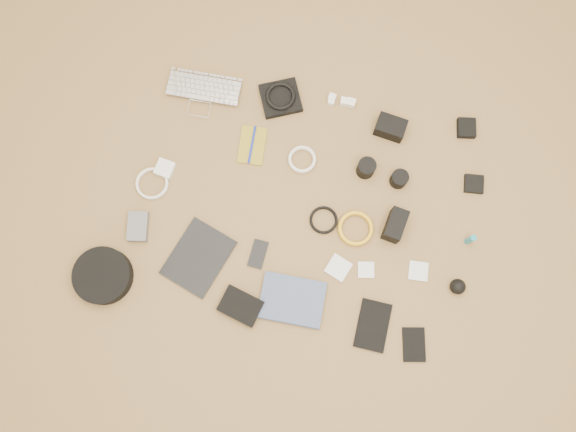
% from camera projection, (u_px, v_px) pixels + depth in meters
% --- Properties ---
extents(room_shell, '(4.04, 4.04, 2.58)m').
position_uv_depth(room_shell, '(295.00, 49.00, 0.96)').
color(room_shell, olive).
rests_on(room_shell, ground).
extents(laptop, '(0.30, 0.22, 0.02)m').
position_uv_depth(laptop, '(202.00, 97.00, 2.27)').
color(laptop, silver).
rests_on(laptop, ground).
extents(headphone_pouch, '(0.20, 0.20, 0.03)m').
position_uv_depth(headphone_pouch, '(281.00, 98.00, 2.27)').
color(headphone_pouch, black).
rests_on(headphone_pouch, ground).
extents(headphones, '(0.15, 0.15, 0.02)m').
position_uv_depth(headphones, '(280.00, 96.00, 2.25)').
color(headphones, black).
rests_on(headphones, headphone_pouch).
extents(charger_a, '(0.03, 0.03, 0.03)m').
position_uv_depth(charger_a, '(332.00, 98.00, 2.27)').
color(charger_a, white).
rests_on(charger_a, ground).
extents(charger_b, '(0.04, 0.04, 0.03)m').
position_uv_depth(charger_b, '(351.00, 103.00, 2.26)').
color(charger_b, white).
rests_on(charger_b, ground).
extents(charger_c, '(0.03, 0.03, 0.03)m').
position_uv_depth(charger_c, '(344.00, 102.00, 2.26)').
color(charger_c, white).
rests_on(charger_c, ground).
extents(charger_d, '(0.03, 0.03, 0.02)m').
position_uv_depth(charger_d, '(331.00, 102.00, 2.27)').
color(charger_d, white).
rests_on(charger_d, ground).
extents(dslr_camera, '(0.12, 0.09, 0.07)m').
position_uv_depth(dslr_camera, '(390.00, 128.00, 2.22)').
color(dslr_camera, black).
rests_on(dslr_camera, ground).
extents(lens_pouch, '(0.08, 0.09, 0.03)m').
position_uv_depth(lens_pouch, '(466.00, 128.00, 2.24)').
color(lens_pouch, black).
rests_on(lens_pouch, ground).
extents(notebook_olive, '(0.11, 0.16, 0.01)m').
position_uv_depth(notebook_olive, '(252.00, 145.00, 2.24)').
color(notebook_olive, olive).
rests_on(notebook_olive, ground).
extents(pen_blue, '(0.02, 0.16, 0.01)m').
position_uv_depth(pen_blue, '(252.00, 145.00, 2.23)').
color(pen_blue, '#1524AA').
rests_on(pen_blue, notebook_olive).
extents(cable_white_a, '(0.14, 0.14, 0.01)m').
position_uv_depth(cable_white_a, '(302.00, 160.00, 2.22)').
color(cable_white_a, white).
rests_on(cable_white_a, ground).
extents(lens_a, '(0.09, 0.09, 0.08)m').
position_uv_depth(lens_a, '(366.00, 168.00, 2.18)').
color(lens_a, black).
rests_on(lens_a, ground).
extents(lens_b, '(0.09, 0.09, 0.06)m').
position_uv_depth(lens_b, '(399.00, 179.00, 2.18)').
color(lens_b, black).
rests_on(lens_b, ground).
extents(card_reader, '(0.08, 0.08, 0.02)m').
position_uv_depth(card_reader, '(474.00, 184.00, 2.20)').
color(card_reader, black).
rests_on(card_reader, ground).
extents(power_brick, '(0.08, 0.08, 0.03)m').
position_uv_depth(power_brick, '(165.00, 169.00, 2.21)').
color(power_brick, white).
rests_on(power_brick, ground).
extents(cable_white_b, '(0.17, 0.17, 0.01)m').
position_uv_depth(cable_white_b, '(152.00, 184.00, 2.20)').
color(cable_white_b, white).
rests_on(cable_white_b, ground).
extents(cable_black, '(0.14, 0.14, 0.01)m').
position_uv_depth(cable_black, '(324.00, 220.00, 2.17)').
color(cable_black, black).
rests_on(cable_black, ground).
extents(cable_yellow, '(0.15, 0.15, 0.02)m').
position_uv_depth(cable_yellow, '(355.00, 229.00, 2.16)').
color(cable_yellow, gold).
rests_on(cable_yellow, ground).
extents(flash, '(0.08, 0.13, 0.09)m').
position_uv_depth(flash, '(395.00, 225.00, 2.13)').
color(flash, black).
rests_on(flash, ground).
extents(lens_cleaner, '(0.03, 0.03, 0.08)m').
position_uv_depth(lens_cleaner, '(470.00, 240.00, 2.12)').
color(lens_cleaner, teal).
rests_on(lens_cleaner, ground).
extents(battery_charger, '(0.09, 0.13, 0.03)m').
position_uv_depth(battery_charger, '(138.00, 227.00, 2.16)').
color(battery_charger, '#5B5C61').
rests_on(battery_charger, ground).
extents(tablet, '(0.27, 0.30, 0.01)m').
position_uv_depth(tablet, '(199.00, 258.00, 2.14)').
color(tablet, black).
rests_on(tablet, ground).
extents(phone, '(0.06, 0.11, 0.01)m').
position_uv_depth(phone, '(258.00, 254.00, 2.15)').
color(phone, black).
rests_on(phone, ground).
extents(filter_case_left, '(0.10, 0.10, 0.01)m').
position_uv_depth(filter_case_left, '(338.00, 268.00, 2.13)').
color(filter_case_left, silver).
rests_on(filter_case_left, ground).
extents(filter_case_mid, '(0.07, 0.07, 0.01)m').
position_uv_depth(filter_case_mid, '(366.00, 270.00, 2.13)').
color(filter_case_mid, silver).
rests_on(filter_case_mid, ground).
extents(filter_case_right, '(0.08, 0.08, 0.01)m').
position_uv_depth(filter_case_right, '(418.00, 271.00, 2.13)').
color(filter_case_right, silver).
rests_on(filter_case_right, ground).
extents(air_blower, '(0.07, 0.07, 0.06)m').
position_uv_depth(air_blower, '(458.00, 287.00, 2.10)').
color(air_blower, black).
rests_on(air_blower, ground).
extents(headphone_case, '(0.22, 0.22, 0.06)m').
position_uv_depth(headphone_case, '(103.00, 276.00, 2.10)').
color(headphone_case, black).
rests_on(headphone_case, ground).
extents(drive_case, '(0.17, 0.14, 0.04)m').
position_uv_depth(drive_case, '(241.00, 306.00, 2.09)').
color(drive_case, black).
rests_on(drive_case, ground).
extents(paperback, '(0.24, 0.18, 0.02)m').
position_uv_depth(paperback, '(288.00, 324.00, 2.08)').
color(paperback, '#445273').
rests_on(paperback, ground).
extents(notebook_black_a, '(0.12, 0.19, 0.01)m').
position_uv_depth(notebook_black_a, '(373.00, 325.00, 2.09)').
color(notebook_black_a, black).
rests_on(notebook_black_a, ground).
extents(notebook_black_b, '(0.11, 0.14, 0.01)m').
position_uv_depth(notebook_black_b, '(414.00, 345.00, 2.07)').
color(notebook_black_b, black).
rests_on(notebook_black_b, ground).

